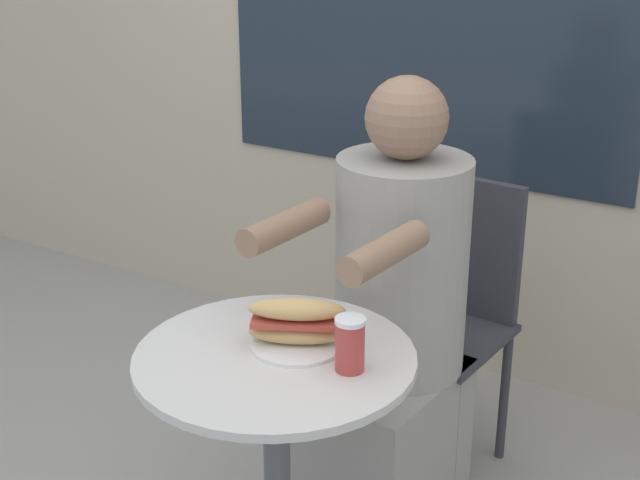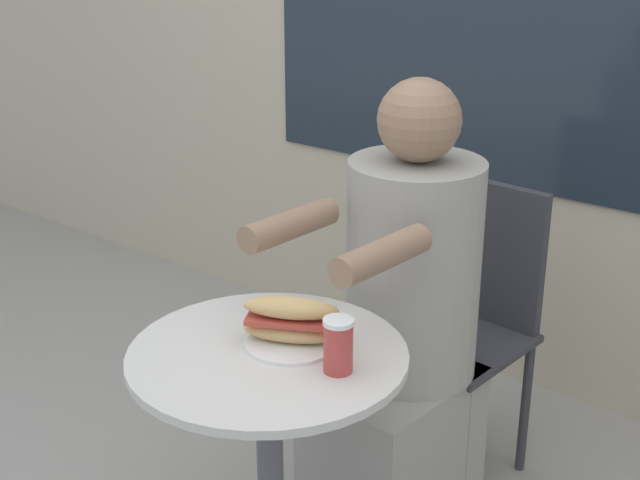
{
  "view_description": "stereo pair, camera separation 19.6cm",
  "coord_description": "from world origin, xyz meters",
  "px_view_note": "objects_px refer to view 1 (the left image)",
  "views": [
    {
      "loc": [
        0.96,
        -1.37,
        1.62
      ],
      "look_at": [
        0.0,
        0.18,
        0.91
      ],
      "focal_mm": 50.0,
      "sensor_mm": 36.0,
      "label": 1
    },
    {
      "loc": [
        1.12,
        -1.26,
        1.62
      ],
      "look_at": [
        0.0,
        0.18,
        0.91
      ],
      "focal_mm": 50.0,
      "sensor_mm": 36.0,
      "label": 2
    }
  ],
  "objects_px": {
    "diner_chair": "(449,298)",
    "cafe_table": "(276,434)",
    "drink_cup": "(350,344)",
    "seated_diner": "(392,341)",
    "sandwich_on_plate": "(297,326)"
  },
  "relations": [
    {
      "from": "cafe_table",
      "to": "sandwich_on_plate",
      "type": "height_order",
      "value": "sandwich_on_plate"
    },
    {
      "from": "cafe_table",
      "to": "diner_chair",
      "type": "xyz_separation_m",
      "value": [
        0.04,
        0.84,
        0.01
      ]
    },
    {
      "from": "drink_cup",
      "to": "seated_diner",
      "type": "bearing_deg",
      "value": 106.24
    },
    {
      "from": "diner_chair",
      "to": "cafe_table",
      "type": "bearing_deg",
      "value": 91.41
    },
    {
      "from": "cafe_table",
      "to": "drink_cup",
      "type": "distance_m",
      "value": 0.31
    },
    {
      "from": "diner_chair",
      "to": "drink_cup",
      "type": "distance_m",
      "value": 0.86
    },
    {
      "from": "seated_diner",
      "to": "sandwich_on_plate",
      "type": "xyz_separation_m",
      "value": [
        -0.01,
        -0.43,
        0.23
      ]
    },
    {
      "from": "drink_cup",
      "to": "cafe_table",
      "type": "bearing_deg",
      "value": -170.95
    },
    {
      "from": "diner_chair",
      "to": "drink_cup",
      "type": "relative_size",
      "value": 7.43
    },
    {
      "from": "cafe_table",
      "to": "diner_chair",
      "type": "relative_size",
      "value": 0.82
    },
    {
      "from": "cafe_table",
      "to": "seated_diner",
      "type": "bearing_deg",
      "value": 86.13
    },
    {
      "from": "diner_chair",
      "to": "seated_diner",
      "type": "xyz_separation_m",
      "value": [
        -0.01,
        -0.35,
        0.01
      ]
    },
    {
      "from": "cafe_table",
      "to": "seated_diner",
      "type": "distance_m",
      "value": 0.49
    },
    {
      "from": "seated_diner",
      "to": "sandwich_on_plate",
      "type": "height_order",
      "value": "seated_diner"
    },
    {
      "from": "diner_chair",
      "to": "sandwich_on_plate",
      "type": "relative_size",
      "value": 4.0
    }
  ]
}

